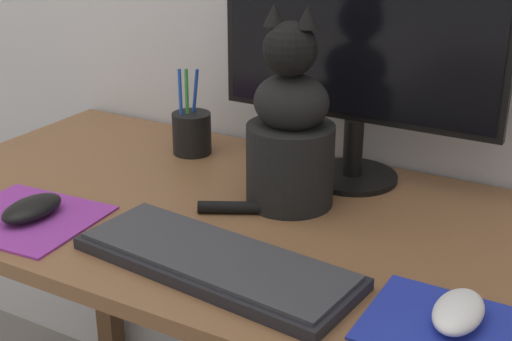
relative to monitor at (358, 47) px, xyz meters
The scene contains 9 objects.
desk 0.42m from the monitor, 106.45° to the right, with size 1.32×0.64×0.73m.
monitor is the anchor object (origin of this frame).
keyboard 0.47m from the monitor, 95.98° to the right, with size 0.44×0.20×0.02m.
mousepad_left 0.63m from the monitor, 133.44° to the right, with size 0.24×0.21×0.00m.
mousepad_right 0.54m from the monitor, 53.80° to the right, with size 0.19×0.17×0.00m.
computer_mouse_left 0.61m from the monitor, 133.32° to the right, with size 0.07×0.11×0.03m.
computer_mouse_right 0.53m from the monitor, 51.52° to the right, with size 0.06×0.11×0.03m.
cat 0.20m from the monitor, 109.45° to the right, with size 0.20×0.21×0.34m.
pen_cup 0.39m from the monitor, behind, with size 0.08×0.08×0.17m.
Camera 1 is at (0.51, -0.93, 1.24)m, focal length 50.00 mm.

